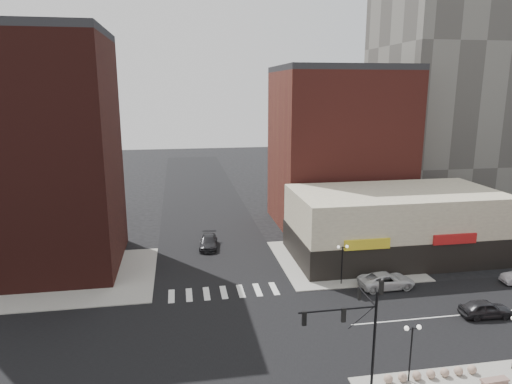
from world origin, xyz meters
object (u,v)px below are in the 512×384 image
object	(u,v)px
stone_bench	(495,382)
street_lamp_ne	(342,254)
dark_sedan_north	(209,242)
street_lamp_se_a	(412,339)
traffic_signal	(359,320)
dark_sedan_east	(485,309)
white_suv	(386,281)

from	to	relation	value
stone_bench	street_lamp_ne	bearing A→B (deg)	101.45
dark_sedan_north	street_lamp_se_a	bearing A→B (deg)	-61.92
street_lamp_se_a	dark_sedan_north	xyz separation A→B (m)	(-11.66, 29.49, -2.53)
traffic_signal	stone_bench	size ratio (longest dim) A/B	3.96
street_lamp_se_a	stone_bench	size ratio (longest dim) A/B	2.12
stone_bench	dark_sedan_east	bearing A→B (deg)	54.37
street_lamp_ne	stone_bench	xyz separation A→B (m)	(4.49, -17.45, -2.93)
street_lamp_se_a	dark_sedan_east	xyz separation A→B (m)	(11.17, 7.41, -2.53)
street_lamp_ne	white_suv	world-z (taller)	street_lamp_ne
stone_bench	dark_sedan_north	bearing A→B (deg)	116.02
traffic_signal	street_lamp_se_a	size ratio (longest dim) A/B	1.87
traffic_signal	white_suv	world-z (taller)	traffic_signal
traffic_signal	stone_bench	world-z (taller)	traffic_signal
dark_sedan_east	dark_sedan_north	distance (m)	31.76
street_lamp_se_a	dark_sedan_north	size ratio (longest dim) A/B	0.79
traffic_signal	street_lamp_ne	bearing A→B (deg)	73.25
street_lamp_se_a	white_suv	bearing A→B (deg)	70.17
street_lamp_se_a	white_suv	distance (m)	15.62
street_lamp_ne	stone_bench	bearing A→B (deg)	-75.56
traffic_signal	street_lamp_se_a	world-z (taller)	traffic_signal
dark_sedan_north	traffic_signal	bearing A→B (deg)	-68.42
traffic_signal	dark_sedan_east	distance (m)	17.12
dark_sedan_north	dark_sedan_east	bearing A→B (deg)	-37.54
street_lamp_se_a	stone_bench	bearing A→B (deg)	-14.78
dark_sedan_east	stone_bench	distance (m)	10.53
dark_sedan_east	traffic_signal	bearing A→B (deg)	119.43
dark_sedan_east	dark_sedan_north	bearing A→B (deg)	49.52
stone_bench	traffic_signal	bearing A→B (deg)	167.10
street_lamp_ne	stone_bench	world-z (taller)	street_lamp_ne
white_suv	dark_sedan_east	bearing A→B (deg)	-141.87
white_suv	stone_bench	xyz separation A→B (m)	(0.26, -15.95, -0.43)
street_lamp_ne	dark_sedan_east	size ratio (longest dim) A/B	0.93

